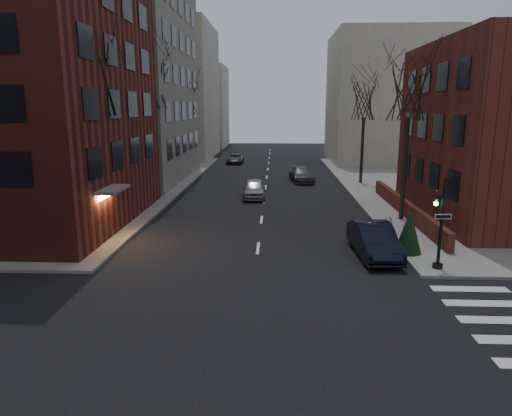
{
  "coord_description": "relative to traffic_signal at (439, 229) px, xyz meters",
  "views": [
    {
      "loc": [
        0.84,
        -10.26,
        7.08
      ],
      "look_at": [
        -0.12,
        12.46,
        2.0
      ],
      "focal_mm": 32.0,
      "sensor_mm": 36.0,
      "label": 1
    }
  ],
  "objects": [
    {
      "name": "low_wall_right",
      "position": [
        1.36,
        10.01,
        -1.26
      ],
      "size": [
        0.35,
        16.0,
        1.0
      ],
      "primitive_type": "cube",
      "color": "maroon",
      "rests_on": "sidewalk_far_right"
    },
    {
      "name": "ground",
      "position": [
        -7.94,
        -8.99,
        -1.91
      ],
      "size": [
        160.0,
        160.0,
        0.0
      ],
      "primitive_type": "plane",
      "color": "black",
      "rests_on": "ground"
    },
    {
      "name": "building_distant_lb",
      "position": [
        -20.94,
        63.01,
        5.09
      ],
      "size": [
        10.0,
        12.0,
        14.0
      ],
      "primitive_type": "cube",
      "color": "beige",
      "rests_on": "ground"
    },
    {
      "name": "tree_right_a",
      "position": [
        0.86,
        9.01,
        6.12
      ],
      "size": [
        3.96,
        3.96,
        9.72
      ],
      "color": "#2D231C",
      "rests_on": "sidewalk_far_right"
    },
    {
      "name": "evergreen_shrub",
      "position": [
        -0.64,
        2.14,
        -0.69
      ],
      "size": [
        1.4,
        1.4,
        2.13
      ],
      "primitive_type": "cone",
      "rotation": [
        0.0,
        0.0,
        -0.1
      ],
      "color": "black",
      "rests_on": "sidewalk_far_right"
    },
    {
      "name": "tree_left_c",
      "position": [
        -16.74,
        31.01,
        6.12
      ],
      "size": [
        3.96,
        3.96,
        9.72
      ],
      "color": "#2D231C",
      "rests_on": "sidewalk_far_left"
    },
    {
      "name": "tree_left_b",
      "position": [
        -16.74,
        17.01,
        7.0
      ],
      "size": [
        4.4,
        4.4,
        10.8
      ],
      "color": "#2D231C",
      "rests_on": "sidewalk_far_left"
    },
    {
      "name": "tree_right_b",
      "position": [
        0.86,
        23.01,
        5.68
      ],
      "size": [
        3.74,
        3.74,
        9.18
      ],
      "color": "#2D231C",
      "rests_on": "sidewalk_far_right"
    },
    {
      "name": "car_lane_far",
      "position": [
        -12.17,
        38.28,
        -1.31
      ],
      "size": [
        2.01,
        4.33,
        1.2
      ],
      "primitive_type": "imported",
      "rotation": [
        0.0,
        0.0,
        0.0
      ],
      "color": "#434348",
      "rests_on": "ground"
    },
    {
      "name": "streetlamp_far",
      "position": [
        -16.14,
        33.01,
        2.33
      ],
      "size": [
        0.36,
        0.36,
        6.28
      ],
      "color": "black",
      "rests_on": "sidewalk_far_left"
    },
    {
      "name": "car_lane_silver",
      "position": [
        -8.74,
        16.14,
        -1.17
      ],
      "size": [
        1.83,
        4.34,
        1.47
      ],
      "primitive_type": "imported",
      "rotation": [
        0.0,
        0.0,
        0.02
      ],
      "color": "#95969A",
      "rests_on": "ground"
    },
    {
      "name": "streetlamp_near",
      "position": [
        -16.14,
        13.01,
        2.33
      ],
      "size": [
        0.36,
        0.36,
        6.28
      ],
      "color": "black",
      "rests_on": "sidewalk_far_left"
    },
    {
      "name": "parked_sedan",
      "position": [
        -2.32,
        2.01,
        -1.11
      ],
      "size": [
        1.97,
        4.95,
        1.6
      ],
      "primitive_type": "imported",
      "rotation": [
        0.0,
        0.0,
        0.06
      ],
      "color": "black",
      "rests_on": "ground"
    },
    {
      "name": "sandwich_board",
      "position": [
        -0.64,
        6.08,
        -1.32
      ],
      "size": [
        0.41,
        0.56,
        0.87
      ],
      "primitive_type": "cube",
      "rotation": [
        0.0,
        0.0,
        0.03
      ],
      "color": "white",
      "rests_on": "sidewalk_far_right"
    },
    {
      "name": "traffic_signal",
      "position": [
        0.0,
        0.0,
        0.0
      ],
      "size": [
        0.76,
        0.44,
        4.0
      ],
      "color": "black",
      "rests_on": "sidewalk_far_right"
    },
    {
      "name": "building_distant_ra",
      "position": [
        7.06,
        41.01,
        6.09
      ],
      "size": [
        14.0,
        14.0,
        16.0
      ],
      "primitive_type": "cube",
      "color": "beige",
      "rests_on": "ground"
    },
    {
      "name": "tree_left_a",
      "position": [
        -16.74,
        5.01,
        6.56
      ],
      "size": [
        4.18,
        4.18,
        10.26
      ],
      "color": "#2D231C",
      "rests_on": "sidewalk_far_left"
    },
    {
      "name": "car_lane_gray",
      "position": [
        -4.54,
        24.26,
        -1.21
      ],
      "size": [
        2.56,
        5.04,
        1.4
      ],
      "primitive_type": "imported",
      "rotation": [
        0.0,
        0.0,
        0.13
      ],
      "color": "#45464B",
      "rests_on": "ground"
    },
    {
      "name": "building_distant_la",
      "position": [
        -22.94,
        46.01,
        7.09
      ],
      "size": [
        14.0,
        16.0,
        18.0
      ],
      "primitive_type": "cube",
      "color": "beige",
      "rests_on": "ground"
    },
    {
      "name": "building_left_tan",
      "position": [
        -24.94,
        25.01,
        12.09
      ],
      "size": [
        18.0,
        18.0,
        28.0
      ],
      "primitive_type": "cube",
      "color": "gray",
      "rests_on": "ground"
    }
  ]
}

